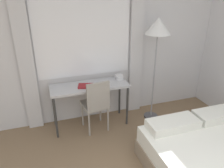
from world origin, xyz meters
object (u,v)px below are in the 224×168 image
at_px(standing_lamp, 158,31).
at_px(book, 86,86).
at_px(desk_chair, 96,103).
at_px(desk, 90,89).
at_px(telephone, 119,77).

relative_size(standing_lamp, book, 6.31).
xyz_separation_m(desk_chair, standing_lamp, (1.09, 0.08, 1.09)).
bearing_deg(standing_lamp, desk, 174.17).
bearing_deg(telephone, standing_lamp, -18.55).
distance_m(desk_chair, telephone, 0.64).
height_order(desk, telephone, telephone).
distance_m(desk, book, 0.12).
height_order(desk, desk_chair, desk_chair).
xyz_separation_m(desk, telephone, (0.55, 0.08, 0.11)).
xyz_separation_m(desk, standing_lamp, (1.14, -0.12, 0.92)).
bearing_deg(telephone, desk_chair, -150.86).
xyz_separation_m(telephone, book, (-0.63, -0.12, -0.03)).
distance_m(desk, desk_chair, 0.26).
distance_m(desk_chair, standing_lamp, 1.54).
distance_m(desk_chair, book, 0.32).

